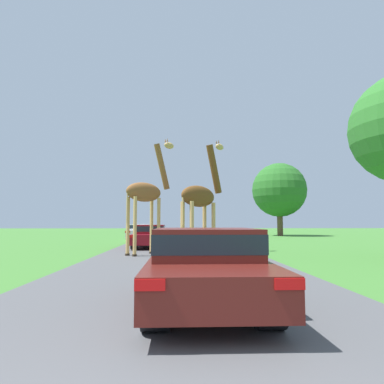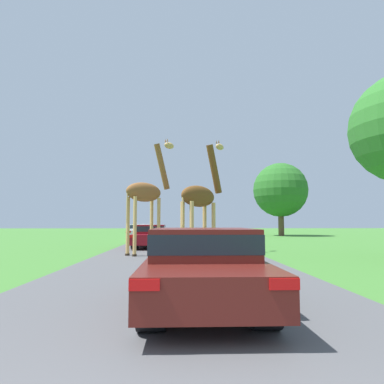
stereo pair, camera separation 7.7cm
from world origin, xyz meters
name	(u,v)px [view 2 (the right image)]	position (x,y,z in m)	size (l,w,h in m)	color
road	(180,238)	(0.00, 30.00, 0.00)	(6.89, 120.00, 0.00)	#4C4C4F
giraffe_near_road	(201,197)	(0.97, 14.24, 2.50)	(2.33, 2.52, 5.32)	tan
giraffe_companion	(147,194)	(-1.40, 13.97, 2.62)	(2.17, 2.15, 5.26)	tan
car_lead_maroon	(202,264)	(0.41, 4.86, 0.69)	(1.81, 4.14, 1.27)	#561914
car_queue_right	(151,235)	(-1.59, 18.20, 0.67)	(1.73, 4.49, 1.24)	maroon
car_queue_left	(144,232)	(-2.66, 24.75, 0.68)	(1.90, 4.64, 1.24)	silver
tree_centre_back	(280,190)	(10.51, 34.27, 4.74)	(5.61, 5.61, 7.56)	brown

